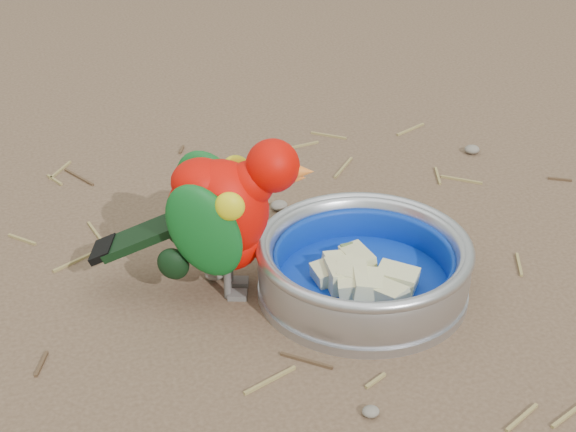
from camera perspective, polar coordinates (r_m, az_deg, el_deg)
name	(u,v)px	position (r m, az deg, el deg)	size (l,w,h in m)	color
ground	(332,324)	(0.88, 2.88, -7.02)	(60.00, 60.00, 0.00)	brown
food_bowl	(362,287)	(0.92, 4.83, -4.56)	(0.22, 0.22, 0.02)	#B2B2BA
bowl_wall	(364,262)	(0.90, 4.92, -2.99)	(0.22, 0.22, 0.04)	#B2B2BA
fruit_wedges	(363,268)	(0.90, 4.90, -3.36)	(0.13, 0.13, 0.03)	beige
lory_parrot	(222,222)	(0.88, -4.27, -0.39)	(0.10, 0.20, 0.17)	#CC0800
ground_debris	(330,295)	(0.91, 2.73, -5.14)	(0.90, 0.80, 0.01)	olive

